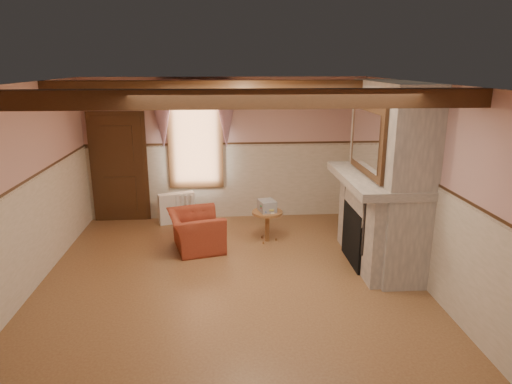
{
  "coord_description": "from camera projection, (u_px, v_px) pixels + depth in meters",
  "views": [
    {
      "loc": [
        -0.07,
        -5.94,
        3.06
      ],
      "look_at": [
        0.43,
        0.8,
        1.14
      ],
      "focal_mm": 32.0,
      "sensor_mm": 36.0,
      "label": 1
    }
  ],
  "objects": [
    {
      "name": "mantel",
      "position": [
        376.0,
        179.0,
        6.9
      ],
      "size": [
        1.05,
        2.05,
        0.12
      ],
      "primitive_type": "cube",
      "color": "gray",
      "rests_on": "fireplace"
    },
    {
      "name": "firebox",
      "position": [
        357.0,
        235.0,
        7.14
      ],
      "size": [
        0.2,
        0.95,
        0.9
      ],
      "primitive_type": "cube",
      "color": "black",
      "rests_on": "floor"
    },
    {
      "name": "ceiling_beam_back",
      "position": [
        226.0,
        87.0,
        6.95
      ],
      "size": [
        5.5,
        0.18,
        0.2
      ],
      "primitive_type": "cube",
      "color": "black",
      "rests_on": "ceiling"
    },
    {
      "name": "wall_right",
      "position": [
        426.0,
        186.0,
        6.35
      ],
      "size": [
        0.02,
        6.0,
        2.8
      ],
      "primitive_type": "cube",
      "color": "tan",
      "rests_on": "floor"
    },
    {
      "name": "floor",
      "position": [
        230.0,
        284.0,
        6.54
      ],
      "size": [
        5.5,
        6.0,
        0.01
      ],
      "primitive_type": "cube",
      "color": "brown",
      "rests_on": "ground"
    },
    {
      "name": "wainscot",
      "position": [
        229.0,
        235.0,
        6.34
      ],
      "size": [
        5.5,
        6.0,
        1.5
      ],
      "primitive_type": null,
      "color": "beige",
      "rests_on": "floor"
    },
    {
      "name": "book_stack",
      "position": [
        267.0,
        206.0,
        7.95
      ],
      "size": [
        0.33,
        0.37,
        0.2
      ],
      "primitive_type": "cube",
      "rotation": [
        0.0,
        0.0,
        0.24
      ],
      "color": "#B7AD8C",
      "rests_on": "side_table"
    },
    {
      "name": "side_table",
      "position": [
        267.0,
        226.0,
        8.05
      ],
      "size": [
        0.55,
        0.55,
        0.55
      ],
      "primitive_type": "cylinder",
      "rotation": [
        0.0,
        0.0,
        -0.02
      ],
      "color": "brown",
      "rests_on": "floor"
    },
    {
      "name": "oil_lamp",
      "position": [
        365.0,
        158.0,
        7.45
      ],
      "size": [
        0.11,
        0.11,
        0.28
      ],
      "primitive_type": "cylinder",
      "color": "gold",
      "rests_on": "mantel"
    },
    {
      "name": "window_drapes",
      "position": [
        194.0,
        107.0,
        8.65
      ],
      "size": [
        1.3,
        0.14,
        1.4
      ],
      "primitive_type": "cube",
      "color": "gray",
      "rests_on": "wall_back"
    },
    {
      "name": "overmantel_mirror",
      "position": [
        367.0,
        139.0,
        6.72
      ],
      "size": [
        0.06,
        1.44,
        1.04
      ],
      "primitive_type": "cube",
      "color": "silver",
      "rests_on": "fireplace"
    },
    {
      "name": "armchair",
      "position": [
        196.0,
        231.0,
        7.71
      ],
      "size": [
        1.06,
        1.15,
        0.64
      ],
      "primitive_type": "imported",
      "rotation": [
        0.0,
        0.0,
        1.8
      ],
      "color": "maroon",
      "rests_on": "floor"
    },
    {
      "name": "ceiling_beam_front",
      "position": [
        228.0,
        99.0,
        4.65
      ],
      "size": [
        5.5,
        0.18,
        0.2
      ],
      "primitive_type": "cube",
      "color": "black",
      "rests_on": "ceiling"
    },
    {
      "name": "jar_yellow",
      "position": [
        385.0,
        177.0,
        6.51
      ],
      "size": [
        0.06,
        0.06,
        0.12
      ],
      "primitive_type": "cylinder",
      "color": "gold",
      "rests_on": "mantel"
    },
    {
      "name": "mantel_clock",
      "position": [
        361.0,
        158.0,
        7.63
      ],
      "size": [
        0.14,
        0.24,
        0.2
      ],
      "primitive_type": "cube",
      "color": "black",
      "rests_on": "mantel"
    },
    {
      "name": "fireplace",
      "position": [
        388.0,
        176.0,
        6.91
      ],
      "size": [
        0.85,
        2.0,
        2.8
      ],
      "primitive_type": "cube",
      "color": "gray",
      "rests_on": "floor"
    },
    {
      "name": "wall_back",
      "position": [
        226.0,
        149.0,
        9.04
      ],
      "size": [
        5.5,
        0.02,
        2.8
      ],
      "primitive_type": "cube",
      "color": "tan",
      "rests_on": "floor"
    },
    {
      "name": "radiator",
      "position": [
        177.0,
        208.0,
        8.98
      ],
      "size": [
        0.72,
        0.39,
        0.6
      ],
      "primitive_type": "cube",
      "rotation": [
        0.0,
        0.0,
        0.31
      ],
      "color": "white",
      "rests_on": "floor"
    },
    {
      "name": "chair_rail",
      "position": [
        229.0,
        183.0,
        6.13
      ],
      "size": [
        5.5,
        6.0,
        0.08
      ],
      "primitive_type": null,
      "color": "black",
      "rests_on": "wainscot"
    },
    {
      "name": "window",
      "position": [
        195.0,
        137.0,
        8.9
      ],
      "size": [
        1.06,
        0.08,
        2.02
      ],
      "primitive_type": "cube",
      "color": "white",
      "rests_on": "wall_back"
    },
    {
      "name": "bowl",
      "position": [
        378.0,
        173.0,
        6.84
      ],
      "size": [
        0.38,
        0.38,
        0.09
      ],
      "primitive_type": "imported",
      "color": "brown",
      "rests_on": "mantel"
    },
    {
      "name": "wall_left",
      "position": [
        19.0,
        194.0,
        5.96
      ],
      "size": [
        0.02,
        6.0,
        2.8
      ],
      "primitive_type": "cube",
      "color": "tan",
      "rests_on": "floor"
    },
    {
      "name": "wall_front",
      "position": [
        235.0,
        302.0,
        3.28
      ],
      "size": [
        5.5,
        0.02,
        2.8
      ],
      "primitive_type": "cube",
      "color": "tan",
      "rests_on": "floor"
    },
    {
      "name": "candle_red",
      "position": [
        395.0,
        182.0,
        6.15
      ],
      "size": [
        0.06,
        0.06,
        0.16
      ],
      "primitive_type": "cylinder",
      "color": "#A21F13",
      "rests_on": "mantel"
    },
    {
      "name": "door",
      "position": [
        119.0,
        169.0,
        8.93
      ],
      "size": [
        1.1,
        0.1,
        2.1
      ],
      "primitive_type": "cube",
      "color": "black",
      "rests_on": "floor"
    },
    {
      "name": "ceiling",
      "position": [
        227.0,
        84.0,
        5.78
      ],
      "size": [
        5.5,
        6.0,
        0.01
      ],
      "primitive_type": "cube",
      "color": "silver",
      "rests_on": "wall_back"
    }
  ]
}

